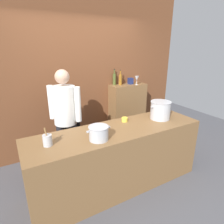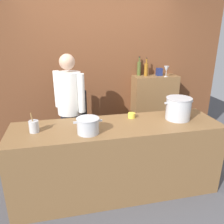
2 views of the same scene
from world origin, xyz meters
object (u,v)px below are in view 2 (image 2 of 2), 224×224
chef (70,105)px  butter_jar (132,115)px  wine_glass_wide (166,69)px  utensil_crock (34,126)px  stockpot_small (88,126)px  wine_bottle_amber (146,69)px  spice_tin_navy (159,72)px  wine_bottle_olive (139,68)px  stockpot_large (178,108)px

chef → butter_jar: size_ratio=17.97×
wine_glass_wide → utensil_crock: bearing=-152.0°
stockpot_small → wine_bottle_amber: 1.83m
spice_tin_navy → wine_bottle_amber: bearing=171.8°
butter_jar → utensil_crock: bearing=-170.9°
wine_bottle_olive → chef: bearing=-154.1°
chef → stockpot_small: (0.15, -0.85, 0.02)m
wine_bottle_amber → spice_tin_navy: bearing=-8.2°
chef → stockpot_large: bearing=-163.3°
wine_bottle_amber → chef: bearing=-158.2°
utensil_crock → wine_glass_wide: (2.02, 1.08, 0.38)m
stockpot_large → butter_jar: (-0.55, 0.16, -0.11)m
stockpot_small → utensil_crock: 0.59m
stockpot_small → spice_tin_navy: spice_tin_navy is taller
chef → spice_tin_navy: 1.64m
stockpot_small → butter_jar: (0.59, 0.34, -0.05)m
chef → wine_glass_wide: (1.60, 0.37, 0.38)m
stockpot_small → butter_jar: bearing=29.7°
butter_jar → wine_glass_wide: size_ratio=0.52×
utensil_crock → wine_bottle_olive: wine_bottle_olive is taller
wine_bottle_olive → spice_tin_navy: wine_bottle_olive is taller
stockpot_small → wine_glass_wide: (1.45, 1.23, 0.36)m
wine_bottle_olive → stockpot_large: bearing=-86.2°
wine_bottle_olive → wine_bottle_amber: size_ratio=1.05×
chef → butter_jar: (0.74, -0.52, -0.03)m
chef → spice_tin_navy: (1.53, 0.49, 0.32)m
chef → stockpot_small: 0.87m
utensil_crock → butter_jar: size_ratio=2.43×
chef → stockpot_large: size_ratio=4.45×
butter_jar → wine_bottle_olive: (0.46, 1.10, 0.41)m
chef → wine_glass_wide: 1.69m
wine_glass_wide → spice_tin_navy: 0.15m
wine_bottle_amber → butter_jar: bearing=-118.5°
spice_tin_navy → butter_jar: bearing=-128.2°
wine_bottle_amber → spice_tin_navy: wine_bottle_amber is taller
wine_bottle_olive → wine_glass_wide: (0.40, -0.21, 0.00)m
wine_bottle_olive → stockpot_small: bearing=-126.2°
stockpot_small → butter_jar: 0.68m
spice_tin_navy → wine_bottle_olive: bearing=164.3°
wine_glass_wide → stockpot_large: bearing=-106.7°
butter_jar → wine_glass_wide: bearing=45.9°
stockpot_large → butter_jar: size_ratio=4.03×
wine_bottle_olive → wine_glass_wide: wine_bottle_olive is taller
wine_bottle_olive → wine_bottle_amber: (0.10, -0.06, -0.01)m
butter_jar → wine_bottle_olive: 1.26m
wine_bottle_amber → stockpot_small: bearing=-130.0°
chef → wine_bottle_olive: size_ratio=5.28×
stockpot_small → wine_bottle_amber: (1.16, 1.38, 0.35)m
utensil_crock → butter_jar: 1.17m
stockpot_small → spice_tin_navy: size_ratio=2.42×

